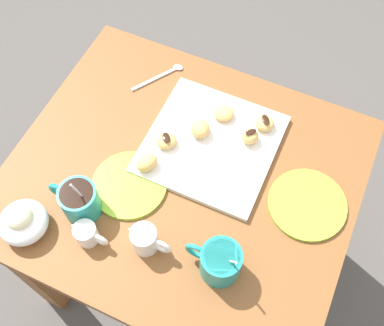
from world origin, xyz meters
TOP-DOWN VIEW (x-y plane):
  - ground_plane at (0.00, 0.00)m, footprint 8.00×8.00m
  - dining_table at (0.00, 0.00)m, footprint 0.85×0.73m
  - pastry_plate_square at (-0.03, -0.11)m, footprint 0.32×0.32m
  - coffee_mug_teal_left at (-0.17, 0.18)m, footprint 0.13×0.09m
  - coffee_mug_teal_right at (0.18, 0.18)m, footprint 0.13×0.09m
  - cream_pitcher_white at (-0.00, 0.20)m, footprint 0.10×0.06m
  - ice_cream_bowl at (0.27, 0.27)m, footprint 0.11×0.11m
  - chocolate_sauce_pitcher at (0.13, 0.24)m, footprint 0.09×0.05m
  - saucer_lime_left at (-0.31, -0.05)m, footprint 0.19×0.19m
  - saucer_lime_right at (0.11, 0.08)m, footprint 0.18×0.18m
  - loose_spoon_near_saucer at (0.18, -0.27)m, footprint 0.10×0.14m
  - beignet_0 at (0.08, 0.02)m, footprint 0.06×0.07m
  - beignet_1 at (0.01, -0.12)m, footprint 0.07×0.07m
  - beignet_2 at (-0.03, -0.20)m, footprint 0.06×0.06m
  - beignet_3 at (0.07, -0.06)m, footprint 0.07×0.07m
  - chocolate_drizzle_3 at (0.07, -0.06)m, footprint 0.03×0.04m
  - beignet_4 at (-0.12, -0.16)m, footprint 0.06×0.06m
  - chocolate_drizzle_4 at (-0.12, -0.16)m, footprint 0.03×0.03m
  - beignet_5 at (-0.14, -0.21)m, footprint 0.06×0.05m
  - chocolate_drizzle_5 at (-0.14, -0.21)m, footprint 0.03×0.04m

SIDE VIEW (x-z plane):
  - ground_plane at x=0.00m, z-range 0.00..0.00m
  - dining_table at x=0.00m, z-range 0.21..0.93m
  - loose_spoon_near_saucer at x=0.18m, z-range 0.72..0.73m
  - saucer_lime_left at x=-0.31m, z-range 0.72..0.73m
  - saucer_lime_right at x=0.11m, z-range 0.72..0.73m
  - pastry_plate_square at x=-0.03m, z-range 0.72..0.73m
  - beignet_2 at x=-0.03m, z-range 0.73..0.76m
  - beignet_3 at x=0.07m, z-range 0.73..0.76m
  - beignet_5 at x=-0.14m, z-range 0.73..0.76m
  - chocolate_sauce_pitcher at x=0.13m, z-range 0.72..0.78m
  - beignet_0 at x=0.08m, z-range 0.73..0.77m
  - beignet_4 at x=-0.12m, z-range 0.73..0.77m
  - beignet_1 at x=0.01m, z-range 0.73..0.77m
  - ice_cream_bowl at x=0.27m, z-range 0.71..0.80m
  - cream_pitcher_white at x=0.00m, z-range 0.72..0.80m
  - chocolate_drizzle_3 at x=0.07m, z-range 0.76..0.77m
  - chocolate_drizzle_5 at x=-0.14m, z-range 0.76..0.77m
  - coffee_mug_teal_right at x=0.18m, z-range 0.70..0.83m
  - coffee_mug_teal_left at x=-0.17m, z-range 0.70..0.83m
  - chocolate_drizzle_4 at x=-0.12m, z-range 0.77..0.77m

